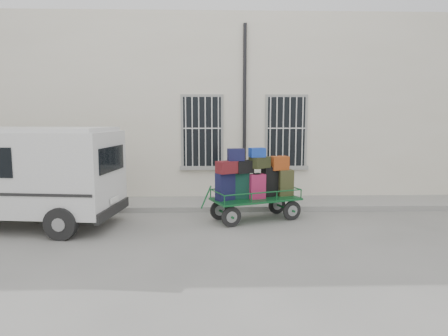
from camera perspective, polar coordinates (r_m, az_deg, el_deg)
ground at (r=10.19m, az=-1.19°, el=-8.12°), size 80.00×80.00×0.00m
building at (r=15.33m, az=-1.41°, el=8.31°), size 24.00×5.15×6.00m
sidewalk at (r=12.31m, az=-1.29°, el=-5.09°), size 24.00×1.70×0.15m
luggage_cart at (r=10.51m, az=4.38°, el=-2.19°), size 2.69×1.77×1.91m
van at (r=11.04m, az=-27.40°, el=-0.29°), size 5.09×2.68×2.46m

